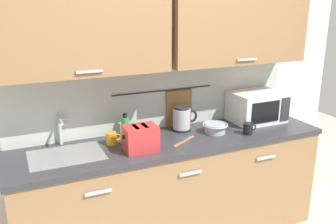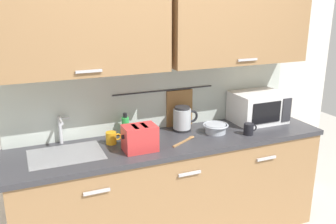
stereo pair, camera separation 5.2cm
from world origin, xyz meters
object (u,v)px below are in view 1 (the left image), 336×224
object	(u,v)px
toaster	(140,138)
mug_by_kettle	(248,128)
microwave	(257,107)
electric_kettle	(182,119)
mug_near_sink	(112,138)
dish_soap_bottle	(125,126)
wooden_spoon	(186,140)
mixing_bowl	(215,128)

from	to	relation	value
toaster	mug_by_kettle	distance (m)	0.93
microwave	electric_kettle	size ratio (longest dim) A/B	2.03
mug_near_sink	toaster	size ratio (longest dim) A/B	0.47
microwave	mug_near_sink	distance (m)	1.36
mug_near_sink	electric_kettle	bearing A→B (deg)	6.08
electric_kettle	mug_near_sink	size ratio (longest dim) A/B	1.89
toaster	dish_soap_bottle	bearing A→B (deg)	92.21
wooden_spoon	dish_soap_bottle	bearing A→B (deg)	145.08
mug_near_sink	wooden_spoon	world-z (taller)	mug_near_sink
electric_kettle	wooden_spoon	distance (m)	0.27
dish_soap_bottle	wooden_spoon	xyz separation A→B (m)	(0.41, -0.28, -0.08)
microwave	mug_near_sink	xyz separation A→B (m)	(-1.36, -0.01, -0.09)
electric_kettle	toaster	world-z (taller)	electric_kettle
mug_near_sink	toaster	bearing A→B (deg)	-52.24
mug_near_sink	mug_by_kettle	size ratio (longest dim) A/B	1.00
microwave	mug_by_kettle	size ratio (longest dim) A/B	3.83
dish_soap_bottle	toaster	distance (m)	0.32
toaster	mug_by_kettle	xyz separation A→B (m)	(0.93, -0.03, -0.05)
mixing_bowl	toaster	bearing A→B (deg)	-171.51
microwave	toaster	xyz separation A→B (m)	(-1.20, -0.22, -0.04)
mug_near_sink	toaster	world-z (taller)	toaster
dish_soap_bottle	mug_by_kettle	size ratio (longest dim) A/B	1.63
microwave	electric_kettle	xyz separation A→B (m)	(-0.73, 0.05, -0.03)
mug_near_sink	wooden_spoon	bearing A→B (deg)	-16.90
mixing_bowl	wooden_spoon	xyz separation A→B (m)	(-0.30, -0.07, -0.04)
microwave	wooden_spoon	world-z (taller)	microwave
dish_soap_bottle	mug_near_sink	world-z (taller)	dish_soap_bottle
microwave	dish_soap_bottle	xyz separation A→B (m)	(-1.21, 0.10, -0.05)
wooden_spoon	mug_by_kettle	bearing A→B (deg)	-7.73
electric_kettle	wooden_spoon	xyz separation A→B (m)	(-0.08, -0.24, -0.10)
dish_soap_bottle	mug_by_kettle	world-z (taller)	dish_soap_bottle
electric_kettle	toaster	size ratio (longest dim) A/B	0.89
mug_near_sink	mixing_bowl	distance (m)	0.86
electric_kettle	mug_near_sink	xyz separation A→B (m)	(-0.63, -0.07, -0.05)
mixing_bowl	wooden_spoon	size ratio (longest dim) A/B	0.85
microwave	toaster	bearing A→B (deg)	-169.54
mug_by_kettle	wooden_spoon	distance (m)	0.54
electric_kettle	mug_near_sink	world-z (taller)	electric_kettle
dish_soap_bottle	mug_by_kettle	distance (m)	1.01
electric_kettle	toaster	xyz separation A→B (m)	(-0.47, -0.27, -0.01)
dish_soap_bottle	mug_near_sink	distance (m)	0.19
toaster	mug_by_kettle	size ratio (longest dim) A/B	2.13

